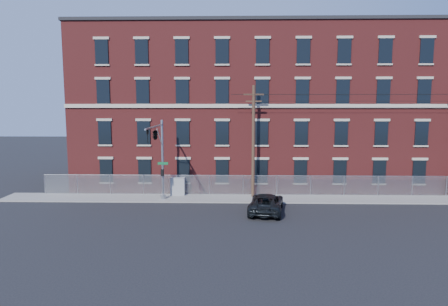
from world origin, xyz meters
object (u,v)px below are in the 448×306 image
Objects in this scene: utility_cabinet at (178,186)px; pickup_truck at (266,203)px; traffic_signal_mast at (157,142)px; utility_pole_near at (253,139)px.

pickup_truck is at bearing -34.44° from utility_cabinet.
utility_cabinet is (1.09, 3.82, -4.46)m from traffic_signal_mast.
utility_cabinet is (-7.73, 5.21, 0.18)m from pickup_truck.
pickup_truck is at bearing -8.94° from traffic_signal_mast.
utility_cabinet reaches higher than pickup_truck.
traffic_signal_mast is 4.33× the size of utility_cabinet.
traffic_signal_mast is 10.06m from pickup_truck.
utility_pole_near is at bearing -71.34° from pickup_truck.
pickup_truck is at bearing -80.31° from utility_pole_near.
utility_pole_near is 6.18× the size of utility_cabinet.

